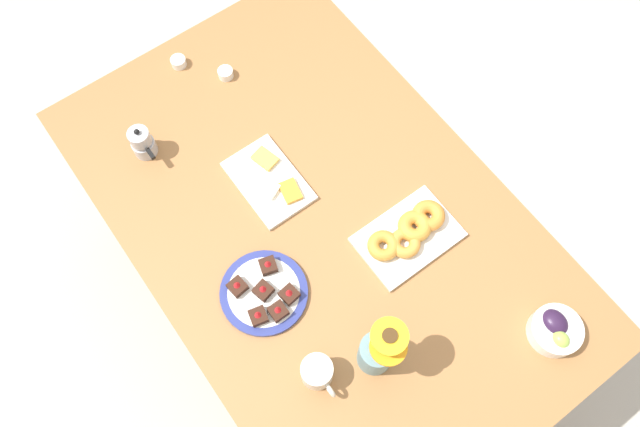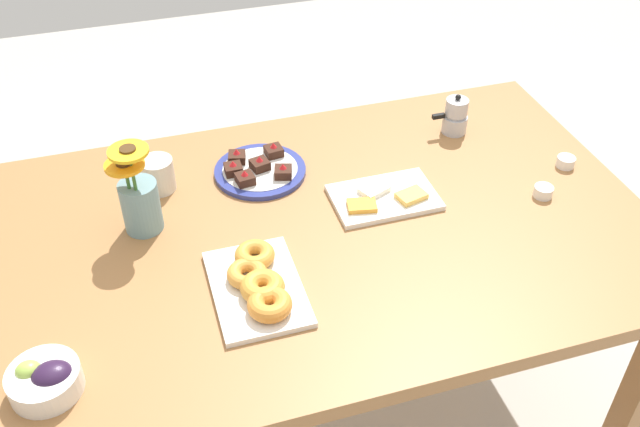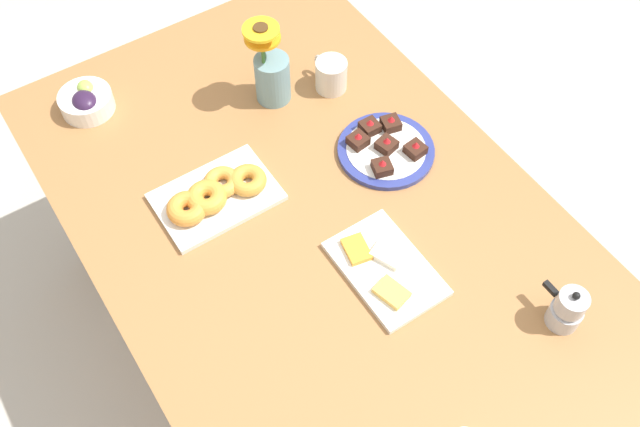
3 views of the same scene
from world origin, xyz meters
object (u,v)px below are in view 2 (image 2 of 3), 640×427
Objects in this scene: jam_cup_berry at (566,161)px; flower_vase at (139,201)px; moka_pot at (455,117)px; coffee_mug at (157,174)px; cheese_platter at (384,197)px; grape_bowl at (45,379)px; jam_cup_honey at (543,191)px; dessert_plate at (259,170)px; croissant_platter at (258,284)px; dining_table at (320,253)px.

jam_cup_berry is 1.10m from flower_vase.
moka_pot is (0.21, -0.24, 0.03)m from jam_cup_berry.
coffee_mug is 0.57m from cheese_platter.
jam_cup_honey is (-1.20, -0.25, -0.01)m from grape_bowl.
croissant_platter is at bearing 76.63° from dessert_plate.
dining_table is 0.58m from jam_cup_honey.
coffee_mug is at bearing -2.50° from dessert_plate.
dessert_plate is (0.79, -0.21, -0.00)m from jam_cup_berry.
dining_table is at bearing -5.01° from jam_cup_honey.
dining_table is 0.46m from coffee_mug.
cheese_platter is 5.42× the size of jam_cup_berry.
cheese_platter is (-0.18, -0.05, 0.09)m from dining_table.
cheese_platter is 2.18× the size of moka_pot.
croissant_platter is (-0.16, 0.43, -0.02)m from coffee_mug.
cheese_platter is 0.43m from croissant_platter.
moka_pot is (-0.57, -0.04, 0.04)m from dessert_plate.
flower_vase reaches higher than grape_bowl.
flower_vase is at bearing -6.59° from cheese_platter.
grape_bowl reaches higher than dessert_plate.
coffee_mug is 0.49× the size of dessert_plate.
dining_table is 6.15× the size of cheese_platter.
croissant_platter is (0.19, 0.17, 0.11)m from dining_table.
dining_table is at bearing 30.75° from moka_pot.
dining_table is 6.62× the size of flower_vase.
jam_cup_berry is 0.40× the size of moka_pot.
coffee_mug is 0.16m from flower_vase.
coffee_mug reaches higher than croissant_platter.
flower_vase reaches higher than dessert_plate.
grape_bowl is at bearing 28.05° from moka_pot.
coffee_mug is 0.99× the size of moka_pot.
cheese_platter and jam_cup_honey have the same top height.
dessert_plate reaches higher than jam_cup_honey.
flower_vase is at bearing 10.93° from moka_pot.
dessert_plate is at bearing -24.58° from jam_cup_honey.
flower_vase is at bearing -16.28° from dining_table.
flower_vase is at bearing -9.76° from jam_cup_honey.
flower_vase is (0.97, -0.17, 0.07)m from jam_cup_honey.
dessert_plate is 0.35m from flower_vase.
coffee_mug reaches higher than dining_table.
grape_bowl is at bearing 23.62° from cheese_platter.
jam_cup_berry is at bearing 168.29° from coffee_mug.
flower_vase is (0.21, -0.29, 0.06)m from croissant_platter.
jam_cup_berry is (-0.51, 0.00, 0.01)m from cheese_platter.
jam_cup_berry is (-0.70, -0.05, 0.10)m from dining_table.
grape_bowl is 0.77m from dessert_plate.
jam_cup_berry is 0.20× the size of flower_vase.
dessert_plate is at bearing -103.37° from croissant_platter.
jam_cup_berry is (-0.89, -0.22, -0.01)m from croissant_platter.
croissant_platter reaches higher than cheese_platter.
moka_pot reaches higher than grape_bowl.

